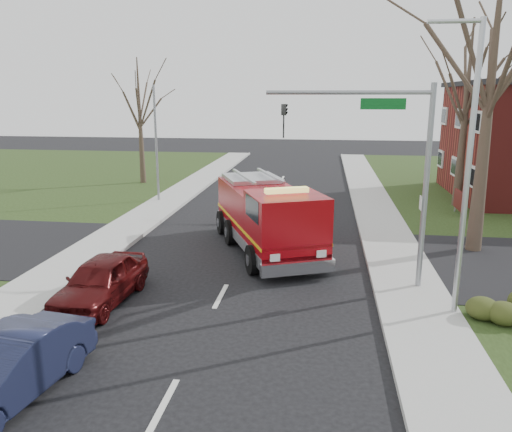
# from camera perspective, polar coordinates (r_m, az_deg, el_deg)

# --- Properties ---
(ground) EXTENTS (120.00, 120.00, 0.00)m
(ground) POSITION_cam_1_polar(r_m,az_deg,el_deg) (16.59, -4.06, -9.15)
(ground) COLOR black
(ground) RESTS_ON ground
(sidewalk_right) EXTENTS (2.40, 80.00, 0.15)m
(sidewalk_right) POSITION_cam_1_polar(r_m,az_deg,el_deg) (16.51, 17.83, -9.63)
(sidewalk_right) COLOR #9FA09A
(sidewalk_right) RESTS_ON ground
(sidewalk_left) EXTENTS (2.40, 80.00, 0.15)m
(sidewalk_left) POSITION_cam_1_polar(r_m,az_deg,el_deg) (18.78, -23.07, -7.23)
(sidewalk_left) COLOR #9FA09A
(sidewalk_left) RESTS_ON ground
(health_center_sign) EXTENTS (0.12, 2.00, 1.40)m
(health_center_sign) POSITION_cam_1_polar(r_m,az_deg,el_deg) (28.93, 22.24, 1.59)
(health_center_sign) COLOR #521513
(health_center_sign) RESTS_ON ground
(bare_tree_near) EXTENTS (6.00, 6.00, 12.00)m
(bare_tree_near) POSITION_cam_1_polar(r_m,az_deg,el_deg) (21.89, 25.40, 15.00)
(bare_tree_near) COLOR #32291D
(bare_tree_near) RESTS_ON ground
(bare_tree_far) EXTENTS (5.25, 5.25, 10.50)m
(bare_tree_far) POSITION_cam_1_polar(r_m,az_deg,el_deg) (30.94, 22.98, 12.74)
(bare_tree_far) COLOR #32291D
(bare_tree_far) RESTS_ON ground
(bare_tree_left) EXTENTS (4.50, 4.50, 9.00)m
(bare_tree_left) POSITION_cam_1_polar(r_m,az_deg,el_deg) (37.38, -13.19, 12.00)
(bare_tree_left) COLOR #32291D
(bare_tree_left) RESTS_ON ground
(traffic_signal_mast) EXTENTS (5.29, 0.18, 6.80)m
(traffic_signal_mast) POSITION_cam_1_polar(r_m,az_deg,el_deg) (16.66, 14.75, 7.32)
(traffic_signal_mast) COLOR gray
(traffic_signal_mast) RESTS_ON ground
(streetlight_pole) EXTENTS (1.48, 0.16, 8.40)m
(streetlight_pole) POSITION_cam_1_polar(r_m,az_deg,el_deg) (15.09, 22.91, 5.48)
(streetlight_pole) COLOR #B7BABF
(streetlight_pole) RESTS_ON ground
(utility_pole_far) EXTENTS (0.14, 0.14, 7.00)m
(utility_pole_far) POSITION_cam_1_polar(r_m,az_deg,el_deg) (30.78, -11.33, 7.95)
(utility_pole_far) COLOR gray
(utility_pole_far) RESTS_ON ground
(fire_engine) EXTENTS (5.49, 8.24, 3.15)m
(fire_engine) POSITION_cam_1_polar(r_m,az_deg,el_deg) (20.77, 1.31, -0.25)
(fire_engine) COLOR maroon
(fire_engine) RESTS_ON ground
(parked_car_maroon) EXTENTS (1.97, 4.39, 1.46)m
(parked_car_maroon) POSITION_cam_1_polar(r_m,az_deg,el_deg) (16.55, -17.34, -7.09)
(parked_car_maroon) COLOR #420A0B
(parked_car_maroon) RESTS_ON ground
(parked_car_gray) EXTENTS (2.14, 4.59, 1.46)m
(parked_car_gray) POSITION_cam_1_polar(r_m,az_deg,el_deg) (12.35, -26.61, -15.34)
(parked_car_gray) COLOR #191E38
(parked_car_gray) RESTS_ON ground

